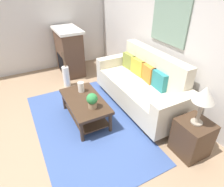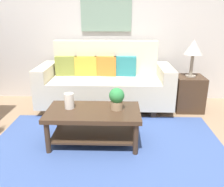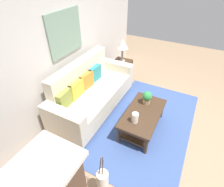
{
  "view_description": "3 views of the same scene",
  "coord_description": "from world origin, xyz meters",
  "px_view_note": "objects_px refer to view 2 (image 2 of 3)",
  "views": [
    {
      "loc": [
        2.51,
        -0.31,
        2.3
      ],
      "look_at": [
        -0.02,
        1.03,
        0.5
      ],
      "focal_mm": 30.96,
      "sensor_mm": 36.0,
      "label": 1
    },
    {
      "loc": [
        0.13,
        -1.96,
        1.51
      ],
      "look_at": [
        0.04,
        1.07,
        0.46
      ],
      "focal_mm": 37.45,
      "sensor_mm": 36.0,
      "label": 2
    },
    {
      "loc": [
        -2.51,
        -0.03,
        2.63
      ],
      "look_at": [
        -0.14,
        1.21,
        0.61
      ],
      "focal_mm": 28.42,
      "sensor_mm": 36.0,
      "label": 3
    }
  ],
  "objects_px": {
    "throw_pillow_olive": "(67,66)",
    "framed_painting": "(106,8)",
    "side_table": "(188,93)",
    "throw_pillow_mustard": "(86,66)",
    "table_lamp": "(193,49)",
    "coffee_table": "(93,119)",
    "couch": "(105,83)",
    "throw_pillow_teal": "(125,66)",
    "potted_plant_tabletop": "(117,98)",
    "tabletop_vase": "(69,101)",
    "throw_pillow_orange": "(105,66)"
  },
  "relations": [
    {
      "from": "throw_pillow_olive",
      "to": "framed_painting",
      "type": "bearing_deg",
      "value": 27.7
    },
    {
      "from": "side_table",
      "to": "framed_painting",
      "type": "height_order",
      "value": "framed_painting"
    },
    {
      "from": "throw_pillow_mustard",
      "to": "side_table",
      "type": "relative_size",
      "value": 0.64
    },
    {
      "from": "side_table",
      "to": "table_lamp",
      "type": "height_order",
      "value": "table_lamp"
    },
    {
      "from": "side_table",
      "to": "coffee_table",
      "type": "bearing_deg",
      "value": -142.65
    },
    {
      "from": "couch",
      "to": "throw_pillow_teal",
      "type": "height_order",
      "value": "couch"
    },
    {
      "from": "throw_pillow_teal",
      "to": "couch",
      "type": "bearing_deg",
      "value": -158.7
    },
    {
      "from": "side_table",
      "to": "throw_pillow_olive",
      "type": "bearing_deg",
      "value": 174.77
    },
    {
      "from": "framed_painting",
      "to": "throw_pillow_olive",
      "type": "bearing_deg",
      "value": -152.3
    },
    {
      "from": "throw_pillow_olive",
      "to": "table_lamp",
      "type": "xyz_separation_m",
      "value": [
        2.0,
        -0.18,
        0.31
      ]
    },
    {
      "from": "throw_pillow_teal",
      "to": "table_lamp",
      "type": "relative_size",
      "value": 0.63
    },
    {
      "from": "couch",
      "to": "framed_painting",
      "type": "relative_size",
      "value": 2.48
    },
    {
      "from": "coffee_table",
      "to": "potted_plant_tabletop",
      "type": "relative_size",
      "value": 4.2
    },
    {
      "from": "table_lamp",
      "to": "throw_pillow_olive",
      "type": "bearing_deg",
      "value": 174.77
    },
    {
      "from": "throw_pillow_mustard",
      "to": "coffee_table",
      "type": "height_order",
      "value": "throw_pillow_mustard"
    },
    {
      "from": "coffee_table",
      "to": "framed_painting",
      "type": "distance_m",
      "value": 2.06
    },
    {
      "from": "tabletop_vase",
      "to": "framed_painting",
      "type": "height_order",
      "value": "framed_painting"
    },
    {
      "from": "throw_pillow_olive",
      "to": "couch",
      "type": "bearing_deg",
      "value": -11.03
    },
    {
      "from": "potted_plant_tabletop",
      "to": "framed_painting",
      "type": "bearing_deg",
      "value": 97.24
    },
    {
      "from": "potted_plant_tabletop",
      "to": "framed_painting",
      "type": "relative_size",
      "value": 0.31
    },
    {
      "from": "side_table",
      "to": "table_lamp",
      "type": "xyz_separation_m",
      "value": [
        0.0,
        0.0,
        0.71
      ]
    },
    {
      "from": "throw_pillow_teal",
      "to": "potted_plant_tabletop",
      "type": "bearing_deg",
      "value": -95.72
    },
    {
      "from": "coffee_table",
      "to": "tabletop_vase",
      "type": "bearing_deg",
      "value": 170.12
    },
    {
      "from": "potted_plant_tabletop",
      "to": "tabletop_vase",
      "type": "bearing_deg",
      "value": 178.53
    },
    {
      "from": "throw_pillow_mustard",
      "to": "throw_pillow_orange",
      "type": "bearing_deg",
      "value": 0.0
    },
    {
      "from": "throw_pillow_orange",
      "to": "table_lamp",
      "type": "xyz_separation_m",
      "value": [
        1.35,
        -0.18,
        0.31
      ]
    },
    {
      "from": "framed_painting",
      "to": "potted_plant_tabletop",
      "type": "bearing_deg",
      "value": -82.76
    },
    {
      "from": "throw_pillow_olive",
      "to": "framed_painting",
      "type": "distance_m",
      "value": 1.17
    },
    {
      "from": "throw_pillow_orange",
      "to": "throw_pillow_teal",
      "type": "relative_size",
      "value": 1.0
    },
    {
      "from": "coffee_table",
      "to": "throw_pillow_mustard",
      "type": "bearing_deg",
      "value": 101.11
    },
    {
      "from": "couch",
      "to": "side_table",
      "type": "xyz_separation_m",
      "value": [
        1.35,
        -0.06,
        -0.15
      ]
    },
    {
      "from": "couch",
      "to": "framed_painting",
      "type": "height_order",
      "value": "framed_painting"
    },
    {
      "from": "throw_pillow_mustard",
      "to": "table_lamp",
      "type": "xyz_separation_m",
      "value": [
        1.68,
        -0.18,
        0.31
      ]
    },
    {
      "from": "throw_pillow_orange",
      "to": "coffee_table",
      "type": "bearing_deg",
      "value": -93.35
    },
    {
      "from": "throw_pillow_orange",
      "to": "throw_pillow_teal",
      "type": "distance_m",
      "value": 0.32
    },
    {
      "from": "couch",
      "to": "throw_pillow_olive",
      "type": "distance_m",
      "value": 0.71
    },
    {
      "from": "throw_pillow_orange",
      "to": "throw_pillow_teal",
      "type": "xyz_separation_m",
      "value": [
        0.32,
        0.0,
        0.0
      ]
    },
    {
      "from": "throw_pillow_teal",
      "to": "framed_painting",
      "type": "height_order",
      "value": "framed_painting"
    },
    {
      "from": "throw_pillow_orange",
      "to": "table_lamp",
      "type": "relative_size",
      "value": 0.63
    },
    {
      "from": "throw_pillow_orange",
      "to": "tabletop_vase",
      "type": "distance_m",
      "value": 1.29
    },
    {
      "from": "throw_pillow_mustard",
      "to": "coffee_table",
      "type": "distance_m",
      "value": 1.35
    },
    {
      "from": "coffee_table",
      "to": "potted_plant_tabletop",
      "type": "xyz_separation_m",
      "value": [
        0.28,
        0.04,
        0.26
      ]
    },
    {
      "from": "coffee_table",
      "to": "side_table",
      "type": "xyz_separation_m",
      "value": [
        1.43,
        1.09,
        -0.03
      ]
    },
    {
      "from": "table_lamp",
      "to": "framed_painting",
      "type": "distance_m",
      "value": 1.57
    },
    {
      "from": "framed_painting",
      "to": "side_table",
      "type": "bearing_deg",
      "value": -21.17
    },
    {
      "from": "throw_pillow_olive",
      "to": "throw_pillow_teal",
      "type": "height_order",
      "value": "same"
    },
    {
      "from": "throw_pillow_mustard",
      "to": "throw_pillow_teal",
      "type": "distance_m",
      "value": 0.65
    },
    {
      "from": "throw_pillow_olive",
      "to": "throw_pillow_orange",
      "type": "relative_size",
      "value": 1.0
    },
    {
      "from": "potted_plant_tabletop",
      "to": "side_table",
      "type": "distance_m",
      "value": 1.59
    },
    {
      "from": "throw_pillow_teal",
      "to": "side_table",
      "type": "relative_size",
      "value": 0.64
    }
  ]
}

